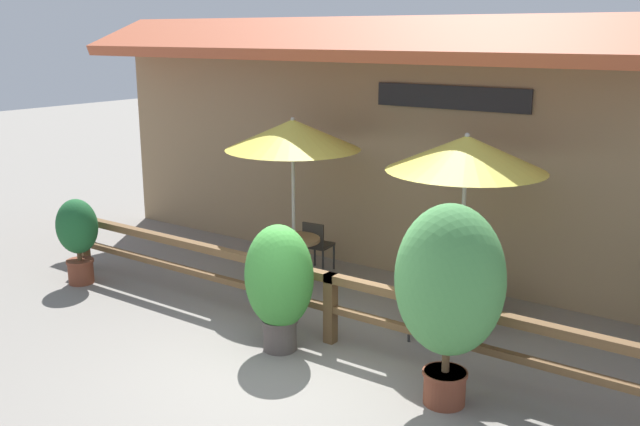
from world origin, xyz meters
name	(u,v)px	position (x,y,z in m)	size (l,w,h in m)	color
ground_plane	(281,372)	(0.00, 0.00, 0.00)	(60.00, 60.00, 0.00)	gray
building_facade	(441,149)	(0.00, 4.10, 2.16)	(14.28, 1.49, 4.23)	#997A56
patio_railing	(331,292)	(0.00, 1.05, 0.70)	(10.40, 0.14, 0.95)	brown
patio_umbrella_near	(293,135)	(-1.82, 2.64, 2.42)	(2.13, 2.13, 2.69)	#B7B2A8
dining_table_near	(294,247)	(-1.82, 2.64, 0.59)	(0.85, 0.85, 0.74)	olive
chair_near_streetside	(267,262)	(-1.87, 2.01, 0.50)	(0.45, 0.45, 0.88)	#332D28
chair_near_wallside	(317,243)	(-1.82, 3.27, 0.50)	(0.46, 0.46, 0.88)	#332D28
patio_umbrella_middle	(466,154)	(1.12, 2.56, 2.42)	(2.13, 2.13, 2.69)	#B7B2A8
dining_table_middle	(460,285)	(1.12, 2.56, 0.59)	(0.85, 0.85, 0.74)	olive
chair_middle_streetside	(433,305)	(1.06, 1.89, 0.50)	(0.47, 0.47, 0.88)	#332D28
chair_middle_wallside	(483,278)	(1.18, 3.23, 0.50)	(0.44, 0.44, 0.88)	#332D28
potted_plant_small_flowering	(77,233)	(-4.61, 0.58, 0.84)	(0.70, 0.63, 1.40)	brown
potted_plant_entrance_palm	(279,281)	(-0.41, 0.50, 0.93)	(0.91, 0.82, 1.66)	#564C47
potted_plant_corner_fern	(449,285)	(1.92, 0.47, 1.38)	(1.19, 1.07, 2.26)	brown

